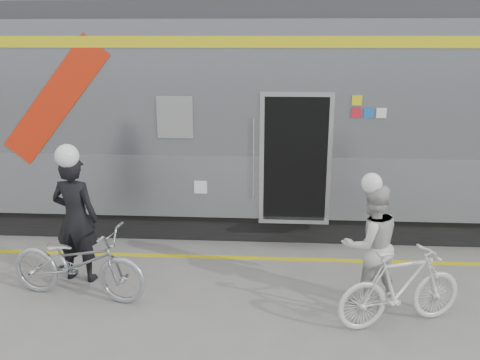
# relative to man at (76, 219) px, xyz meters

# --- Properties ---
(ground) EXTENTS (90.00, 90.00, 0.00)m
(ground) POSITION_rel_man_xyz_m (2.17, -1.27, -0.96)
(ground) COLOR slate
(ground) RESTS_ON ground
(train) EXTENTS (24.00, 3.17, 4.10)m
(train) POSITION_rel_man_xyz_m (1.06, 2.93, 1.10)
(train) COLOR black
(train) RESTS_ON ground
(safety_strip) EXTENTS (24.00, 0.12, 0.01)m
(safety_strip) POSITION_rel_man_xyz_m (2.17, 0.88, -0.95)
(safety_strip) COLOR gold
(safety_strip) RESTS_ON ground
(man) EXTENTS (0.77, 0.57, 1.92)m
(man) POSITION_rel_man_xyz_m (0.00, 0.00, 0.00)
(man) COLOR black
(man) RESTS_ON ground
(bicycle_left) EXTENTS (2.10, 1.03, 1.06)m
(bicycle_left) POSITION_rel_man_xyz_m (0.20, -0.55, -0.43)
(bicycle_left) COLOR #A6A9AE
(bicycle_left) RESTS_ON ground
(woman) EXTENTS (0.98, 0.87, 1.69)m
(woman) POSITION_rel_man_xyz_m (4.19, -0.43, -0.11)
(woman) COLOR beige
(woman) RESTS_ON ground
(bicycle_right) EXTENTS (1.77, 1.01, 1.03)m
(bicycle_right) POSITION_rel_man_xyz_m (4.49, -0.98, -0.45)
(bicycle_right) COLOR silver
(bicycle_right) RESTS_ON ground
(helmet_man) EXTENTS (0.33, 0.33, 0.33)m
(helmet_man) POSITION_rel_man_xyz_m (0.00, 0.00, 1.12)
(helmet_man) COLOR white
(helmet_man) RESTS_ON man
(helmet_woman) EXTENTS (0.27, 0.27, 0.27)m
(helmet_woman) POSITION_rel_man_xyz_m (4.19, -0.43, 0.87)
(helmet_woman) COLOR white
(helmet_woman) RESTS_ON woman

